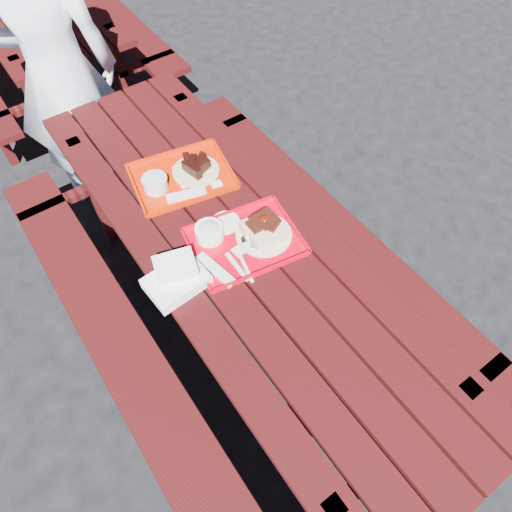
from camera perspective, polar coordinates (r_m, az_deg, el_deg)
name	(u,v)px	position (r m, az deg, el deg)	size (l,w,h in m)	color
ground	(240,324)	(2.50, -2.02, -8.55)	(60.00, 60.00, 0.00)	black
picnic_table_near	(236,267)	(2.02, -2.47, -1.41)	(1.41, 2.40, 0.75)	#3D0B0C
picnic_table_far	(22,8)	(4.16, -27.21, 25.88)	(1.41, 2.40, 0.75)	#3D0B0C
near_tray	(242,235)	(1.84, -1.73, 2.58)	(0.48, 0.41, 0.14)	red
far_tray	(181,177)	(2.10, -9.39, 9.74)	(0.49, 0.42, 0.07)	red
white_cloth	(176,277)	(1.74, -9.94, -2.66)	(0.23, 0.20, 0.09)	white
person	(59,74)	(2.73, -23.40, 20.11)	(0.62, 0.41, 1.70)	#B9D5F8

